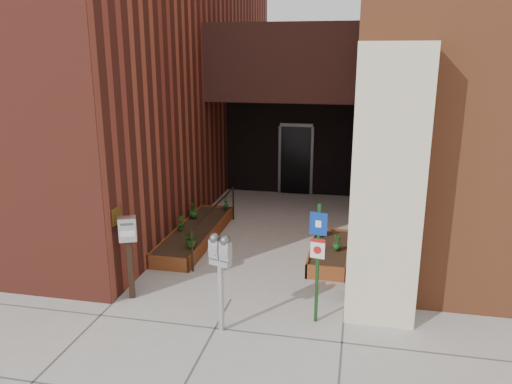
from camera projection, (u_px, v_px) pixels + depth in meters
The scene contains 15 objects.
ground at pixel (231, 299), 8.89m from camera, with size 80.00×80.00×0.00m, color #9E9991.
architecture at pixel (284, 26), 14.10m from camera, with size 20.00×14.60×10.00m.
planter_left at pixel (196, 234), 11.71m from camera, with size 0.90×3.60×0.30m.
planter_right at pixel (329, 253), 10.62m from camera, with size 0.80×2.20×0.30m.
handrail at pixel (215, 212), 11.40m from camera, with size 0.04×3.34×0.90m.
parking_meter at pixel (220, 257), 7.57m from camera, with size 0.38×0.24×1.62m.
sign_post at pixel (318, 251), 7.83m from camera, with size 0.27×0.09×2.02m.
payment_dropbox at pixel (128, 240), 8.68m from camera, with size 0.36×0.32×1.52m.
shrub_left_a at pixel (192, 237), 10.49m from camera, with size 0.36×0.36×0.40m, color #1C5618.
shrub_left_b at pixel (181, 223), 11.51m from camera, with size 0.18×0.18×0.32m, color #245D1A.
shrub_left_c at pixel (193, 210), 12.37m from camera, with size 0.22×0.22×0.40m, color #20601B.
shrub_left_d at pixel (226, 201), 13.06m from camera, with size 0.21×0.21×0.41m, color #1A5C1F.
shrub_right_a at pixel (337, 242), 10.34m from camera, with size 0.17×0.17×0.31m, color #1A5C1F.
shrub_right_b at pixel (317, 244), 10.22m from camera, with size 0.17×0.17×0.32m, color #275819.
shrub_right_c at pixel (321, 227), 11.13m from camera, with size 0.34×0.34×0.38m, color #185418.
Camera 1 is at (2.09, -7.79, 4.23)m, focal length 35.00 mm.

